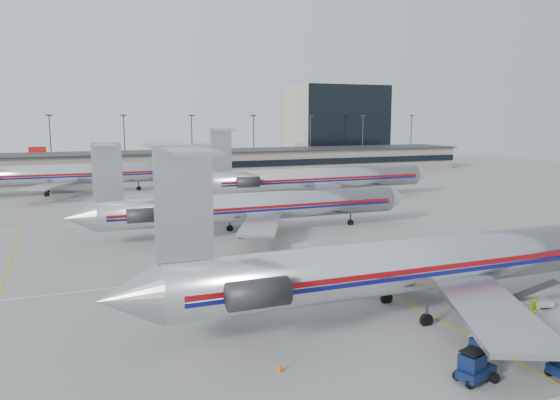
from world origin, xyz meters
TOP-DOWN VIEW (x-y plane):
  - ground at (0.00, 0.00)m, footprint 260.00×260.00m
  - apron_markings at (0.00, 10.00)m, footprint 160.00×0.15m
  - terminal at (0.00, 97.97)m, footprint 162.00×17.00m
  - light_mast_row at (0.00, 112.00)m, footprint 163.60×0.40m
  - distant_building at (62.00, 128.00)m, footprint 30.00×20.00m
  - jet_foreground at (0.65, -4.51)m, footprint 49.49×29.14m
  - jet_second_row at (-3.08, 26.85)m, footprint 45.10×26.56m
  - jet_third_row at (17.28, 50.24)m, footprint 47.06×28.95m
  - jet_back_row at (-25.40, 74.28)m, footprint 47.57×29.26m
  - tug_left at (-4.21, -14.95)m, footprint 2.55×1.78m
  - cart_inner at (-0.66, -12.10)m, footprint 2.48×2.10m
  - belt_loader at (8.12, -7.12)m, footprint 4.02×1.89m
  - ramp_worker_near at (4.04, -8.27)m, footprint 0.83×0.83m
  - ramp_worker_far at (5.97, -9.45)m, footprint 1.05×0.96m
  - cone_left at (-13.67, -9.75)m, footprint 0.43×0.43m

SIDE VIEW (x-z plane):
  - ground at x=0.00m, z-range 0.00..0.00m
  - apron_markings at x=0.00m, z-range 0.00..0.02m
  - cone_left at x=-13.67m, z-range 0.00..0.54m
  - belt_loader at x=8.12m, z-range -0.48..1.58m
  - cart_inner at x=-0.66m, z-range 0.04..1.24m
  - tug_left at x=-4.21m, z-range -0.08..1.80m
  - ramp_worker_far at x=5.97m, z-range 0.00..1.75m
  - ramp_worker_near at x=4.04m, z-range 0.00..1.94m
  - terminal at x=0.00m, z-range 0.03..6.28m
  - jet_second_row at x=-3.08m, z-range -2.48..9.33m
  - jet_third_row at x=17.28m, z-range -2.70..10.17m
  - jet_foreground at x=0.65m, z-range -2.72..10.24m
  - jet_back_row at x=-25.40m, z-range -2.73..10.28m
  - light_mast_row at x=0.00m, z-range 0.94..16.22m
  - distant_building at x=62.00m, z-range 0.00..25.00m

